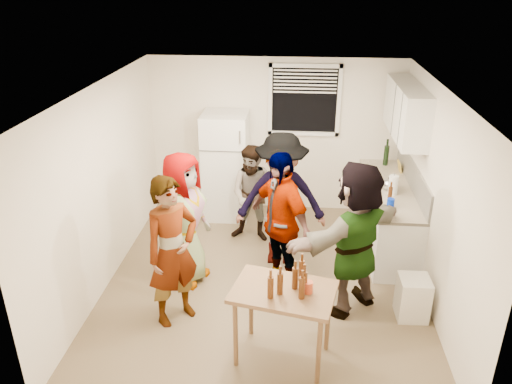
# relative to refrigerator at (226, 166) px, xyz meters

# --- Properties ---
(room) EXTENTS (4.00, 4.50, 2.50)m
(room) POSITION_rel_refrigerator_xyz_m (0.75, -1.88, -0.85)
(room) COLOR white
(room) RESTS_ON ground
(window) EXTENTS (1.12, 0.10, 1.06)m
(window) POSITION_rel_refrigerator_xyz_m (1.20, 0.33, 1.00)
(window) COLOR white
(window) RESTS_ON room
(refrigerator) EXTENTS (0.70, 0.70, 1.70)m
(refrigerator) POSITION_rel_refrigerator_xyz_m (0.00, 0.00, 0.00)
(refrigerator) COLOR white
(refrigerator) RESTS_ON ground
(counter_lower) EXTENTS (0.60, 2.20, 0.86)m
(counter_lower) POSITION_rel_refrigerator_xyz_m (2.45, -0.73, -0.42)
(counter_lower) COLOR white
(counter_lower) RESTS_ON ground
(countertop) EXTENTS (0.64, 2.22, 0.04)m
(countertop) POSITION_rel_refrigerator_xyz_m (2.45, -0.73, 0.03)
(countertop) COLOR #BAAC93
(countertop) RESTS_ON counter_lower
(backsplash) EXTENTS (0.03, 2.20, 0.36)m
(backsplash) POSITION_rel_refrigerator_xyz_m (2.74, -0.73, 0.23)
(backsplash) COLOR #A39F95
(backsplash) RESTS_ON countertop
(upper_cabinets) EXTENTS (0.34, 1.60, 0.70)m
(upper_cabinets) POSITION_rel_refrigerator_xyz_m (2.58, -0.53, 1.10)
(upper_cabinets) COLOR white
(upper_cabinets) RESTS_ON room
(kettle) EXTENTS (0.29, 0.26, 0.20)m
(kettle) POSITION_rel_refrigerator_xyz_m (2.40, -0.84, 0.05)
(kettle) COLOR silver
(kettle) RESTS_ON countertop
(paper_towel) EXTENTS (0.12, 0.12, 0.27)m
(paper_towel) POSITION_rel_refrigerator_xyz_m (2.43, -0.99, 0.05)
(paper_towel) COLOR white
(paper_towel) RESTS_ON countertop
(wine_bottle) EXTENTS (0.08, 0.08, 0.31)m
(wine_bottle) POSITION_rel_refrigerator_xyz_m (2.50, 0.14, 0.05)
(wine_bottle) COLOR black
(wine_bottle) RESTS_ON countertop
(beer_bottle_counter) EXTENTS (0.06, 0.06, 0.21)m
(beer_bottle_counter) POSITION_rel_refrigerator_xyz_m (2.35, -1.25, 0.05)
(beer_bottle_counter) COLOR #47230C
(beer_bottle_counter) RESTS_ON countertop
(blue_cup) EXTENTS (0.10, 0.10, 0.13)m
(blue_cup) POSITION_rel_refrigerator_xyz_m (2.34, -1.43, 0.05)
(blue_cup) COLOR #0528BF
(blue_cup) RESTS_ON countertop
(picture_frame) EXTENTS (0.02, 0.19, 0.16)m
(picture_frame) POSITION_rel_refrigerator_xyz_m (2.67, -0.12, 0.13)
(picture_frame) COLOR gold
(picture_frame) RESTS_ON countertop
(trash_bin) EXTENTS (0.35, 0.35, 0.51)m
(trash_bin) POSITION_rel_refrigerator_xyz_m (2.50, -2.45, -0.60)
(trash_bin) COLOR silver
(trash_bin) RESTS_ON ground
(serving_table) EXTENTS (1.11, 0.86, 0.84)m
(serving_table) POSITION_rel_refrigerator_xyz_m (1.04, -3.25, -0.85)
(serving_table) COLOR brown
(serving_table) RESTS_ON ground
(beer_bottle_table) EXTENTS (0.06, 0.06, 0.24)m
(beer_bottle_table) POSITION_rel_refrigerator_xyz_m (1.23, -3.28, -0.01)
(beer_bottle_table) COLOR #47230C
(beer_bottle_table) RESTS_ON serving_table
(red_cup) EXTENTS (0.09, 0.09, 0.12)m
(red_cup) POSITION_rel_refrigerator_xyz_m (1.27, -3.28, -0.01)
(red_cup) COLOR #B63F1F
(red_cup) RESTS_ON serving_table
(guest_grey) EXTENTS (1.93, 1.40, 0.55)m
(guest_grey) POSITION_rel_refrigerator_xyz_m (-0.26, -1.91, -0.85)
(guest_grey) COLOR gray
(guest_grey) RESTS_ON ground
(guest_stripe) EXTENTS (1.72, 1.68, 0.42)m
(guest_stripe) POSITION_rel_refrigerator_xyz_m (-0.20, -2.71, -0.85)
(guest_stripe) COLOR #141933
(guest_stripe) RESTS_ON ground
(guest_back_left) EXTENTS (0.91, 1.55, 0.55)m
(guest_back_left) POSITION_rel_refrigerator_xyz_m (0.52, -0.79, -0.85)
(guest_back_left) COLOR brown
(guest_back_left) RESTS_ON ground
(guest_back_right) EXTENTS (1.23, 1.87, 0.69)m
(guest_back_right) POSITION_rel_refrigerator_xyz_m (0.93, -1.36, -0.85)
(guest_back_right) COLOR #424247
(guest_back_right) RESTS_ON ground
(guest_black) EXTENTS (2.05, 1.97, 0.44)m
(guest_black) POSITION_rel_refrigerator_xyz_m (0.94, -1.93, -0.85)
(guest_black) COLOR black
(guest_black) RESTS_ON ground
(guest_orange) EXTENTS (2.51, 2.52, 0.55)m
(guest_orange) POSITION_rel_refrigerator_xyz_m (1.81, -2.32, -0.85)
(guest_orange) COLOR #F87856
(guest_orange) RESTS_ON ground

